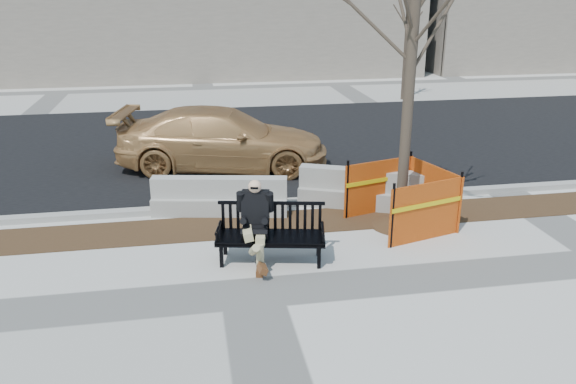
% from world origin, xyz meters
% --- Properties ---
extents(ground, '(120.00, 120.00, 0.00)m').
position_xyz_m(ground, '(0.00, 0.00, 0.00)').
color(ground, beige).
rests_on(ground, ground).
extents(mulch_strip, '(40.00, 1.20, 0.02)m').
position_xyz_m(mulch_strip, '(0.00, 2.60, 0.00)').
color(mulch_strip, '#47301C').
rests_on(mulch_strip, ground).
extents(asphalt_street, '(60.00, 10.40, 0.01)m').
position_xyz_m(asphalt_street, '(0.00, 8.80, 0.00)').
color(asphalt_street, black).
rests_on(asphalt_street, ground).
extents(curb, '(60.00, 0.25, 0.12)m').
position_xyz_m(curb, '(0.00, 3.55, 0.06)').
color(curb, '#9E9B93').
rests_on(curb, ground).
extents(bench, '(1.95, 1.02, 0.99)m').
position_xyz_m(bench, '(0.45, 1.01, 0.00)').
color(bench, black).
rests_on(bench, ground).
extents(seated_man, '(0.79, 1.10, 1.40)m').
position_xyz_m(seated_man, '(0.21, 1.11, 0.00)').
color(seated_man, black).
rests_on(seated_man, ground).
extents(tree_fence, '(2.99, 2.99, 6.04)m').
position_xyz_m(tree_fence, '(3.15, 2.10, 0.00)').
color(tree_fence, '#DB5B14').
rests_on(tree_fence, ground).
extents(sedan, '(5.56, 3.13, 1.52)m').
position_xyz_m(sedan, '(0.04, 6.44, 0.00)').
color(sedan, '#B5824B').
rests_on(sedan, ground).
extents(jersey_barrier_left, '(2.78, 1.05, 0.78)m').
position_xyz_m(jersey_barrier_left, '(-0.25, 3.33, 0.00)').
color(jersey_barrier_left, '#A4A199').
rests_on(jersey_barrier_left, ground).
extents(jersey_barrier_right, '(2.90, 1.68, 0.83)m').
position_xyz_m(jersey_barrier_right, '(2.83, 3.14, 0.00)').
color(jersey_barrier_right, '#9B9991').
rests_on(jersey_barrier_right, ground).
extents(far_tree_right, '(1.91, 1.91, 4.73)m').
position_xyz_m(far_tree_right, '(7.87, 14.50, 0.00)').
color(far_tree_right, '#44372C').
rests_on(far_tree_right, ground).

